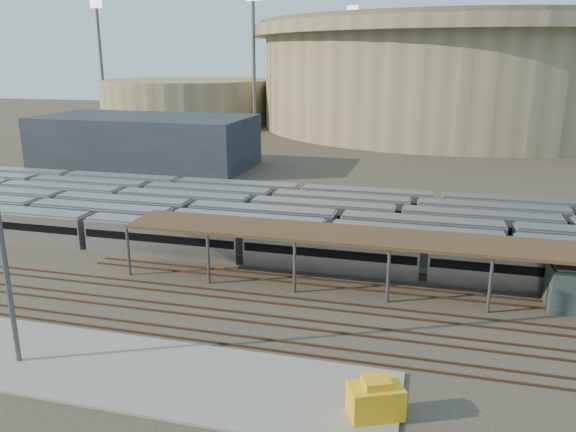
% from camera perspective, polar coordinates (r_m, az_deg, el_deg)
% --- Properties ---
extents(ground, '(420.00, 420.00, 0.00)m').
position_cam_1_polar(ground, '(54.63, -9.09, -7.19)').
color(ground, '#383026').
rests_on(ground, ground).
extents(apron, '(50.00, 9.00, 0.20)m').
position_cam_1_polar(apron, '(45.44, -22.89, -13.18)').
color(apron, gray).
rests_on(apron, ground).
extents(subway_trains, '(123.62, 23.90, 3.60)m').
position_cam_1_polar(subway_trains, '(71.04, -4.86, -0.05)').
color(subway_trains, '#ACACB0').
rests_on(subway_trains, ground).
extents(inspection_shed, '(60.30, 6.00, 5.30)m').
position_cam_1_polar(inspection_shed, '(52.40, 15.21, -2.75)').
color(inspection_shed, '#515055').
rests_on(inspection_shed, ground).
extents(empty_tracks, '(170.00, 9.62, 0.18)m').
position_cam_1_polar(empty_tracks, '(50.48, -11.39, -9.20)').
color(empty_tracks, '#4C3323').
rests_on(empty_tracks, ground).
extents(stadium, '(124.00, 124.00, 32.50)m').
position_cam_1_polar(stadium, '(185.92, 16.47, 13.77)').
color(stadium, gray).
rests_on(stadium, ground).
extents(secondary_arena, '(56.00, 56.00, 14.00)m').
position_cam_1_polar(secondary_arena, '(194.05, -10.16, 11.42)').
color(secondary_arena, gray).
rests_on(secondary_arena, ground).
extents(service_building, '(42.00, 20.00, 10.00)m').
position_cam_1_polar(service_building, '(116.40, -14.26, 7.37)').
color(service_building, '#1E232D').
rests_on(service_building, ground).
extents(floodlight_0, '(4.00, 1.00, 38.40)m').
position_cam_1_polar(floodlight_0, '(163.91, -3.50, 15.63)').
color(floodlight_0, '#515055').
rests_on(floodlight_0, ground).
extents(floodlight_1, '(4.00, 1.00, 38.40)m').
position_cam_1_polar(floodlight_1, '(196.74, -18.48, 14.91)').
color(floodlight_1, '#515055').
rests_on(floodlight_1, ground).
extents(floodlight_3, '(4.00, 1.00, 38.40)m').
position_cam_1_polar(floodlight_3, '(208.12, 6.42, 15.61)').
color(floodlight_3, '#515055').
rests_on(floodlight_3, ground).
extents(yellow_equipment, '(3.75, 3.14, 2.01)m').
position_cam_1_polar(yellow_equipment, '(36.08, 8.87, -18.02)').
color(yellow_equipment, gold).
rests_on(yellow_equipment, apron).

